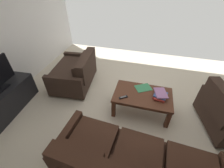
{
  "coord_description": "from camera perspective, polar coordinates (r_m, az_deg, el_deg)",
  "views": [
    {
      "loc": [
        -0.21,
        2.25,
        2.29
      ],
      "look_at": [
        0.22,
        0.61,
        0.93
      ],
      "focal_mm": 23.42,
      "sensor_mm": 36.0,
      "label": 1
    }
  ],
  "objects": [
    {
      "name": "ground_plane",
      "position": [
        3.21,
        6.68,
        -7.11
      ],
      "size": [
        5.33,
        4.99,
        0.01
      ],
      "primitive_type": "cube",
      "color": "beige"
    },
    {
      "name": "loveseat_near",
      "position": [
        3.56,
        -13.98,
        4.4
      ],
      "size": [
        0.96,
        1.24,
        0.79
      ],
      "color": "black",
      "rests_on": "ground"
    },
    {
      "name": "coffee_table",
      "position": [
        2.83,
        11.8,
        -4.94
      ],
      "size": [
        1.07,
        0.65,
        0.44
      ],
      "color": "#4C2819",
      "rests_on": "ground"
    },
    {
      "name": "tv_stand",
      "position": [
        3.55,
        -35.98,
        -4.91
      ],
      "size": [
        0.54,
        1.2,
        0.52
      ],
      "color": "black",
      "rests_on": "ground"
    },
    {
      "name": "book_stack",
      "position": [
        2.79,
        18.35,
        -4.04
      ],
      "size": [
        0.28,
        0.34,
        0.09
      ],
      "color": "#C63833",
      "rests_on": "coffee_table"
    },
    {
      "name": "tv_remote",
      "position": [
        2.67,
        4.43,
        -5.15
      ],
      "size": [
        0.16,
        0.13,
        0.02
      ],
      "color": "black",
      "rests_on": "coffee_table"
    },
    {
      "name": "loose_magazine",
      "position": [
        2.93,
        12.09,
        -1.47
      ],
      "size": [
        0.37,
        0.34,
        0.01
      ],
      "primitive_type": "cube",
      "rotation": [
        0.0,
        0.0,
        5.25
      ],
      "color": "#337F51",
      "rests_on": "coffee_table"
    }
  ]
}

